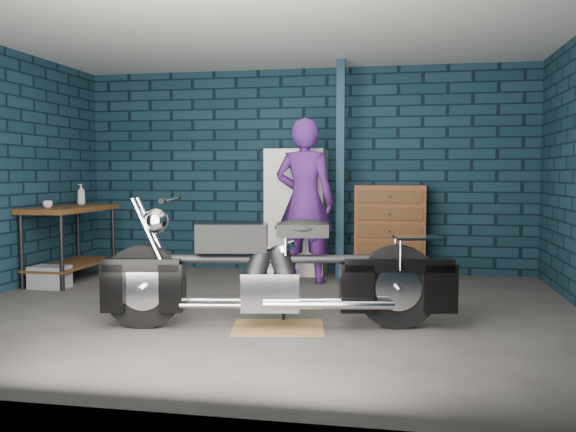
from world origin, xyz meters
name	(u,v)px	position (x,y,z in m)	size (l,w,h in m)	color
ground	(262,311)	(0.00, 0.00, 0.00)	(6.00, 6.00, 0.00)	#4A4845
room_walls	(273,115)	(0.00, 0.55, 1.90)	(6.02, 5.01, 2.71)	#0D232D
support_post	(340,170)	(0.55, 1.95, 1.35)	(0.10, 0.10, 2.70)	#132C3C
workbench	(71,244)	(-2.68, 1.22, 0.46)	(0.60, 1.40, 0.91)	brown
drip_mat	(278,327)	(0.28, -0.58, 0.00)	(0.77, 0.58, 0.01)	olive
motorcycle	(278,263)	(0.28, -0.58, 0.56)	(2.54, 0.69, 1.12)	black
person	(305,201)	(0.15, 1.62, 0.98)	(0.72, 0.47, 1.96)	#4D1F75
storage_bin	(50,277)	(-2.66, 0.72, 0.13)	(0.41, 0.29, 0.25)	gray
locker	(296,212)	(-0.05, 2.23, 0.81)	(0.76, 0.54, 1.62)	silver
tool_chest	(390,231)	(1.16, 2.23, 0.58)	(0.87, 0.48, 1.16)	brown
shop_stool	(394,278)	(1.23, 0.43, 0.28)	(0.31, 0.31, 0.57)	beige
cup_a	(48,204)	(-2.74, 0.84, 0.95)	(0.11, 0.11, 0.09)	beige
bottle	(81,194)	(-2.80, 1.71, 1.04)	(0.10, 0.10, 0.26)	gray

